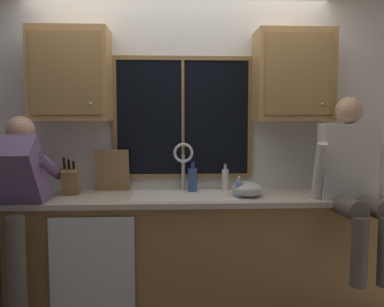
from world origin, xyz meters
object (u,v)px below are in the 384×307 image
(person_standing, at_px, (10,200))
(bottle_green_glass, at_px, (225,179))
(cutting_board, at_px, (112,171))
(mixing_bowl, at_px, (247,189))
(person_sitting_on_counter, at_px, (353,176))
(bottle_tall_clear, at_px, (193,179))
(soap_dispenser, at_px, (239,189))
(knife_block, at_px, (71,181))

(person_standing, xyz_separation_m, bottle_green_glass, (1.57, 0.50, 0.06))
(cutting_board, height_order, mixing_bowl, cutting_board)
(person_sitting_on_counter, relative_size, bottle_tall_clear, 5.01)
(bottle_green_glass, bearing_deg, soap_dispenser, -77.75)
(mixing_bowl, xyz_separation_m, bottle_tall_clear, (-0.41, 0.22, 0.05))
(bottle_tall_clear, bearing_deg, knife_block, -174.41)
(bottle_tall_clear, bearing_deg, person_sitting_on_counter, -20.70)
(person_standing, xyz_separation_m, person_sitting_on_counter, (2.44, 0.03, 0.15))
(person_sitting_on_counter, bearing_deg, bottle_tall_clear, 159.30)
(bottle_tall_clear, bearing_deg, cutting_board, 175.55)
(person_sitting_on_counter, bearing_deg, knife_block, 170.89)
(person_standing, relative_size, person_sitting_on_counter, 1.22)
(mixing_bowl, bearing_deg, cutting_board, 165.60)
(person_sitting_on_counter, distance_m, bottle_tall_clear, 1.23)
(person_sitting_on_counter, relative_size, bottle_green_glass, 5.43)
(bottle_tall_clear, bearing_deg, mixing_bowl, -28.65)
(bottle_green_glass, distance_m, bottle_tall_clear, 0.27)
(bottle_green_glass, xyz_separation_m, bottle_tall_clear, (-0.27, -0.03, 0.01))
(person_sitting_on_counter, bearing_deg, bottle_green_glass, 151.86)
(person_standing, height_order, bottle_green_glass, person_standing)
(person_standing, xyz_separation_m, bottle_tall_clear, (1.29, 0.47, 0.07))
(bottle_tall_clear, bearing_deg, bottle_green_glass, 7.07)
(bottle_green_glass, relative_size, bottle_tall_clear, 0.92)
(person_sitting_on_counter, height_order, soap_dispenser, person_sitting_on_counter)
(person_standing, bearing_deg, mixing_bowl, 8.08)
(cutting_board, relative_size, bottle_green_glass, 1.51)
(mixing_bowl, bearing_deg, bottle_green_glass, 117.94)
(knife_block, distance_m, cutting_board, 0.34)
(knife_block, relative_size, soap_dispenser, 1.93)
(person_standing, distance_m, cutting_board, 0.83)
(mixing_bowl, bearing_deg, bottle_tall_clear, 151.35)
(bottle_green_glass, height_order, bottle_tall_clear, bottle_tall_clear)
(soap_dispenser, xyz_separation_m, bottle_green_glass, (-0.07, 0.30, 0.03))
(knife_block, relative_size, bottle_green_glass, 1.38)
(person_sitting_on_counter, xyz_separation_m, bottle_green_glass, (-0.87, 0.47, -0.09))
(person_standing, height_order, cutting_board, person_standing)
(cutting_board, relative_size, soap_dispenser, 2.11)
(knife_block, bearing_deg, bottle_green_glass, 5.92)
(mixing_bowl, bearing_deg, person_sitting_on_counter, -15.86)
(person_standing, relative_size, cutting_board, 4.39)
(person_sitting_on_counter, distance_m, bottle_green_glass, 0.99)
(person_standing, height_order, bottle_tall_clear, person_standing)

